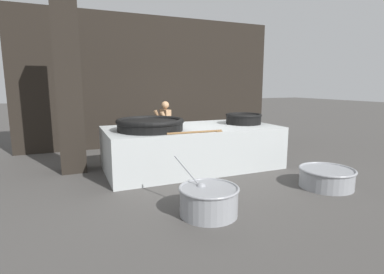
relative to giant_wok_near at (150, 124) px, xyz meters
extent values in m
plane|color=#474442|center=(1.02, 0.18, -1.08)|extent=(60.00, 60.00, 0.00)
cube|color=black|center=(1.02, 3.22, 0.89)|extent=(8.04, 0.24, 3.95)
cube|color=black|center=(-1.51, 0.91, 0.89)|extent=(0.51, 0.51, 3.95)
cube|color=#B2B7B7|center=(1.02, 0.18, -0.61)|extent=(3.88, 1.92, 0.95)
cylinder|color=black|center=(0.00, 0.00, -0.04)|extent=(1.35, 1.35, 0.20)
torus|color=black|center=(0.00, 0.00, 0.06)|extent=(1.41, 1.41, 0.11)
cylinder|color=black|center=(2.38, 0.16, -0.03)|extent=(0.84, 0.84, 0.22)
torus|color=black|center=(2.38, 0.16, 0.08)|extent=(0.87, 0.87, 0.07)
cylinder|color=brown|center=(0.72, -0.68, -0.11)|extent=(1.16, 0.08, 0.04)
cube|color=brown|center=(1.24, -0.70, -0.12)|extent=(0.12, 0.10, 0.02)
cylinder|color=#9E7551|center=(0.82, 1.41, -0.72)|extent=(0.11, 0.11, 0.72)
cylinder|color=#9E7551|center=(0.81, 1.57, -0.72)|extent=(0.11, 0.11, 0.72)
cube|color=#334C72|center=(0.81, 1.49, -0.58)|extent=(0.19, 0.24, 0.47)
cube|color=#9E7551|center=(0.81, 1.49, -0.10)|extent=(0.19, 0.45, 0.53)
cylinder|color=#9E7551|center=(0.75, 1.26, -0.10)|extent=(0.30, 0.12, 0.49)
cylinder|color=#9E7551|center=(0.70, 1.70, -0.10)|extent=(0.30, 0.12, 0.49)
sphere|color=#9E7551|center=(0.81, 1.49, 0.28)|extent=(0.20, 0.20, 0.20)
cylinder|color=gray|center=(0.24, -2.29, -0.88)|extent=(0.85, 0.85, 0.41)
torus|color=gray|center=(0.24, -2.29, -0.68)|extent=(0.89, 0.89, 0.04)
cylinder|color=orange|center=(0.24, -2.29, -0.79)|extent=(0.75, 0.75, 0.10)
cylinder|color=orange|center=(0.23, -2.20, -0.72)|extent=(0.05, 0.05, 0.04)
cylinder|color=orange|center=(0.50, -2.26, -0.72)|extent=(0.04, 0.05, 0.04)
cylinder|color=orange|center=(0.19, -2.26, -0.72)|extent=(0.05, 0.05, 0.03)
cylinder|color=orange|center=(0.46, -2.33, -0.72)|extent=(0.05, 0.04, 0.03)
cylinder|color=orange|center=(0.09, -2.28, -0.72)|extent=(0.06, 0.06, 0.04)
cylinder|color=orange|center=(0.50, -2.36, -0.72)|extent=(0.04, 0.05, 0.04)
cylinder|color=orange|center=(0.24, -2.02, -0.72)|extent=(0.04, 0.04, 0.03)
cylinder|color=orange|center=(0.14, -2.46, -0.72)|extent=(0.06, 0.07, 0.03)
cylinder|color=orange|center=(0.00, -2.39, -0.72)|extent=(0.05, 0.05, 0.04)
cylinder|color=orange|center=(0.24, -2.34, -0.72)|extent=(0.06, 0.06, 0.04)
cylinder|color=orange|center=(0.25, -2.36, -0.73)|extent=(0.06, 0.03, 0.03)
cylinder|color=orange|center=(0.26, -2.51, -0.73)|extent=(0.04, 0.04, 0.03)
cylinder|color=orange|center=(0.39, -2.30, -0.72)|extent=(0.07, 0.06, 0.03)
sphere|color=gray|center=(0.17, -2.16, -0.70)|extent=(0.15, 0.15, 0.15)
cylinder|color=gray|center=(0.06, -1.91, -0.51)|extent=(0.26, 0.53, 0.41)
cylinder|color=gray|center=(2.79, -2.07, -0.91)|extent=(0.96, 0.96, 0.34)
torus|color=gray|center=(2.79, -2.07, -0.75)|extent=(1.01, 1.01, 0.05)
cylinder|color=tan|center=(2.79, -2.07, -0.84)|extent=(0.84, 0.84, 0.08)
camera|label=1|loc=(-1.62, -6.02, 0.80)|focal=28.00mm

